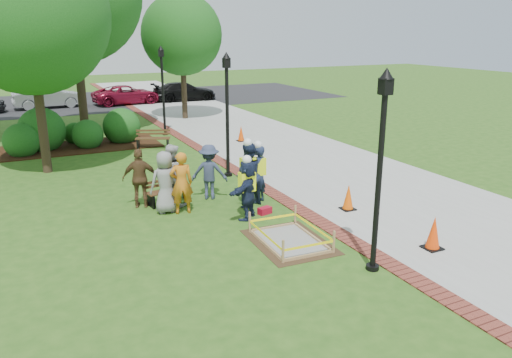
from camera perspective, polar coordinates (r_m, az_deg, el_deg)
name	(u,v)px	position (r m, az deg, el deg)	size (l,w,h in m)	color
ground	(259,231)	(12.87, 0.33, -5.93)	(100.00, 100.00, 0.00)	#285116
sidewalk	(261,139)	(23.58, 0.52, 4.58)	(6.00, 60.00, 0.02)	#9E9E99
brick_edging	(195,146)	(22.36, -6.98, 3.80)	(0.50, 60.00, 0.03)	maroon
mulch_bed	(77,147)	(23.30, -19.75, 3.47)	(7.00, 3.00, 0.05)	#381E0F
parking_lot	(95,101)	(38.34, -17.96, 8.45)	(36.00, 12.00, 0.01)	black
wet_concrete_pad	(290,233)	(12.14, 3.87, -6.20)	(1.80, 2.37, 0.55)	#47331E
bench_near	(169,196)	(14.99, -9.91, -1.93)	(1.39, 0.67, 0.72)	brown
bench_far	(153,143)	(22.15, -11.68, 4.09)	(1.54, 1.00, 0.80)	#50331B
cone_front	(434,234)	(12.38, 19.63, -5.90)	(0.42, 0.42, 0.82)	black
cone_back	(348,198)	(14.42, 10.50, -2.13)	(0.39, 0.39, 0.76)	black
cone_far	(241,134)	(23.06, -1.72, 5.17)	(0.37, 0.37, 0.74)	black
toolbox	(265,211)	(13.98, 1.01, -3.63)	(0.38, 0.21, 0.19)	#AA0D25
lamp_near	(380,158)	(10.34, 14.04, 2.38)	(0.28, 0.28, 4.26)	black
lamp_mid	(227,106)	(17.13, -3.32, 8.36)	(0.28, 0.28, 4.26)	black
lamp_far	(163,84)	(24.66, -10.63, 10.64)	(0.28, 0.28, 4.26)	black
tree_left	(28,14)	(19.01, -24.57, 16.74)	(5.35, 5.35, 8.13)	#3D2D1E
tree_right	(182,35)	(29.17, -8.47, 16.00)	(4.50, 4.50, 6.96)	#3D2D1E
shrub_a	(23,156)	(22.60, -25.05, 2.43)	(1.44, 1.44, 1.44)	#164A15
shrub_b	(44,150)	(23.37, -23.07, 3.10)	(1.96, 1.96, 1.96)	#164A15
shrub_c	(89,148)	(23.09, -18.55, 3.42)	(1.33, 1.33, 1.33)	#164A15
shrub_d	(123,142)	(23.84, -14.98, 4.12)	(1.68, 1.68, 1.68)	#164A15
shrub_e	(76,143)	(24.28, -19.88, 3.91)	(1.01, 1.01, 1.01)	#164A15
casual_person_a	(166,182)	(14.09, -10.30, -0.37)	(0.58, 0.38, 1.76)	gray
casual_person_b	(181,183)	(13.95, -8.51, -0.47)	(0.61, 0.44, 1.76)	orange
casual_person_c	(172,175)	(14.65, -9.61, 0.44)	(0.68, 0.68, 1.82)	silver
casual_person_d	(140,178)	(14.67, -13.08, 0.07)	(0.64, 0.51, 1.73)	brown
casual_person_e	(209,172)	(15.09, -5.36, 0.80)	(0.64, 0.56, 1.68)	#313A56
hivis_worker_a	(247,187)	(13.42, -1.03, -0.94)	(0.61, 0.60, 1.78)	#17203E
hivis_worker_b	(258,172)	(14.67, 0.22, 0.78)	(0.65, 0.57, 1.88)	#192242
hivis_worker_c	(248,173)	(14.32, -0.93, 0.65)	(0.71, 0.62, 2.02)	#1C2F4B
parked_car_b	(50,108)	(36.03, -22.51, 7.51)	(4.83, 2.10, 1.58)	#9B9A9E
parked_car_c	(128,104)	(36.26, -14.43, 8.30)	(4.33, 1.88, 1.41)	maroon
parked_car_d	(185,101)	(37.23, -8.15, 8.86)	(4.44, 1.93, 1.45)	black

